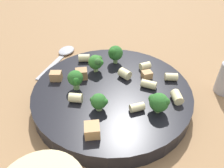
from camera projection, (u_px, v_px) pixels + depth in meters
ground_plane at (112, 101)px, 0.42m from camera, size 2.00×2.00×0.00m
pasta_bowl at (112, 93)px, 0.40m from camera, size 0.29×0.29×0.03m
broccoli_floret_0 at (75, 79)px, 0.38m from camera, size 0.03×0.03×0.04m
broccoli_floret_1 at (96, 62)px, 0.43m from camera, size 0.03×0.03×0.03m
broccoli_floret_2 at (99, 102)px, 0.35m from camera, size 0.03×0.03×0.03m
broccoli_floret_3 at (115, 53)px, 0.45m from camera, size 0.03×0.03×0.04m
broccoli_floret_4 at (159, 102)px, 0.34m from camera, size 0.03×0.03×0.03m
rigatoni_0 at (125, 74)px, 0.42m from camera, size 0.02×0.02×0.02m
rigatoni_1 at (171, 77)px, 0.41m from camera, size 0.03×0.03×0.01m
rigatoni_2 at (137, 107)px, 0.35m from camera, size 0.02×0.03×0.01m
rigatoni_3 at (149, 84)px, 0.39m from camera, size 0.03×0.02×0.01m
rigatoni_4 at (76, 98)px, 0.36m from camera, size 0.03×0.03×0.02m
rigatoni_5 at (177, 97)px, 0.37m from camera, size 0.03×0.03×0.02m
rigatoni_6 at (84, 58)px, 0.46m from camera, size 0.03×0.03×0.02m
rigatoni_7 at (146, 66)px, 0.44m from camera, size 0.02×0.02×0.02m
chicken_chunk_0 at (56, 76)px, 0.41m from camera, size 0.03×0.03×0.02m
chicken_chunk_1 at (147, 75)px, 0.42m from camera, size 0.02×0.02×0.01m
chicken_chunk_2 at (81, 74)px, 0.42m from camera, size 0.03×0.03×0.02m
chicken_chunk_3 at (92, 130)px, 0.31m from camera, size 0.03×0.03×0.02m
spoon at (63, 54)px, 0.54m from camera, size 0.09×0.14×0.01m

